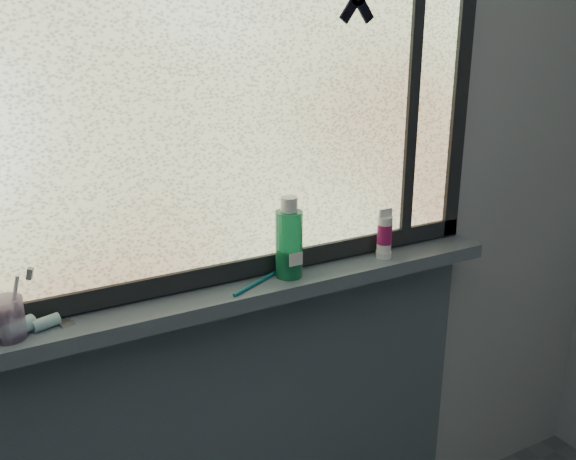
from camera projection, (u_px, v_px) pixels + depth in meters
The scene contains 12 objects.
wall_back at pixel (211, 195), 1.60m from camera, with size 3.00×0.01×2.50m, color #9EA3A8.
windowsill at pixel (227, 297), 1.62m from camera, with size 1.62×0.14×0.04m, color #495662.
sill_apron at pixel (224, 452), 1.83m from camera, with size 1.62×0.02×0.98m, color #495662.
window_pane at pixel (210, 82), 1.49m from camera, with size 1.50×0.01×1.00m, color silver.
frame_bottom at pixel (218, 273), 1.64m from camera, with size 1.60×0.03×0.05m, color black.
frame_right at pixel (461, 68), 1.85m from camera, with size 0.05×0.03×1.10m, color black.
frame_mullion at pixel (413, 71), 1.77m from camera, with size 0.04×0.03×1.00m, color black.
toothpaste_tube at pixel (30, 325), 1.39m from camera, with size 0.20×0.04×0.04m, color white, non-canonical shape.
toothbrush_cup at pixel (8, 319), 1.36m from camera, with size 0.07×0.07×0.09m, color #B596C6.
toothbrush_lying at pixel (255, 282), 1.64m from camera, with size 0.22×0.02×0.01m, color #0B5D68, non-canonical shape.
mouthwash_bottle at pixel (289, 237), 1.67m from camera, with size 0.07×0.07×0.18m, color #1C9158.
cream_tube at pixel (385, 232), 1.81m from camera, with size 0.04×0.04×0.10m, color silver.
Camera 1 is at (-0.58, -0.14, 1.68)m, focal length 40.00 mm.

